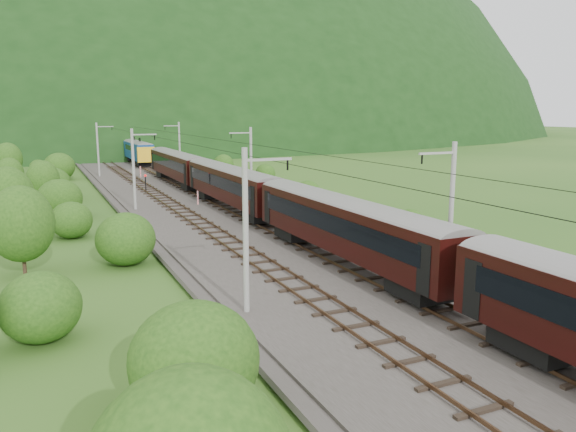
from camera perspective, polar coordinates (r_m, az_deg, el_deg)
name	(u,v)px	position (r m, az deg, el deg)	size (l,w,h in m)	color
ground	(355,300)	(30.63, 6.86, -8.45)	(600.00, 600.00, 0.00)	#274E18
railbed	(281,255)	(39.09, -0.77, -3.93)	(14.00, 220.00, 0.30)	#38332D
track_left	(248,255)	(38.17, -4.07, -3.98)	(2.40, 220.00, 0.27)	brown
track_right	(311,248)	(40.03, 2.39, -3.27)	(2.40, 220.00, 0.27)	brown
catenary_left	(134,167)	(57.64, -15.35, 4.79)	(2.54, 192.28, 8.00)	gray
catenary_right	(250,163)	(60.78, -3.85, 5.42)	(2.54, 192.28, 8.00)	gray
overhead_wires	(280,154)	(37.95, -0.79, 6.28)	(4.83, 198.00, 0.03)	black
mountain_main	(66,133)	(285.24, -21.60, 7.86)	(504.00, 360.00, 244.00)	black
train	(277,194)	(44.95, -1.14, 2.26)	(2.89, 139.76, 5.03)	black
hazard_post_near	(140,172)	(86.42, -14.76, 4.37)	(0.17, 0.17, 1.61)	red
hazard_post_far	(198,198)	(59.71, -9.15, 1.85)	(0.15, 0.15, 1.43)	red
signal	(146,182)	(69.74, -14.27, 3.37)	(0.24, 0.24, 2.17)	black
vegetation_left	(53,218)	(44.39, -22.74, -0.21)	(12.24, 146.01, 5.72)	#1D4412
vegetation_right	(333,199)	(56.65, 4.58, 1.72)	(6.75, 105.26, 2.92)	#1D4412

